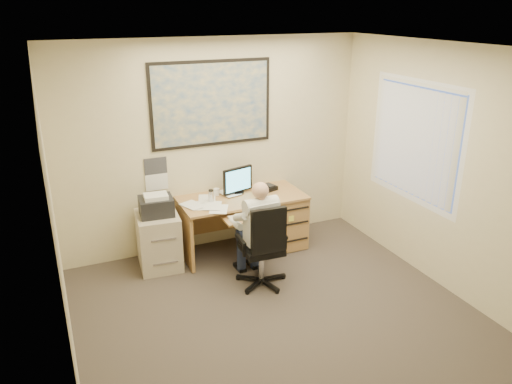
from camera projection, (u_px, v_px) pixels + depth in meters
name	position (u px, v px, depth m)	size (l,w,h in m)	color
room_shell	(297.00, 208.00, 4.45)	(4.00, 4.50, 2.70)	#3D352F
desk	(265.00, 215.00, 6.61)	(1.60, 0.97, 1.09)	#B3834C
world_map	(212.00, 104.00, 6.16)	(1.56, 0.03, 1.06)	#1E4C93
wall_calendar	(156.00, 174.00, 6.18)	(0.28, 0.01, 0.42)	white
window_blinds	(415.00, 142.00, 5.81)	(0.06, 1.40, 1.30)	beige
filing_cabinet	(158.00, 236.00, 6.08)	(0.54, 0.63, 0.95)	#BDB099
office_chair	(263.00, 262.00, 5.69)	(0.64, 0.64, 1.02)	black
person	(260.00, 234.00, 5.64)	(0.50, 0.72, 1.24)	silver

